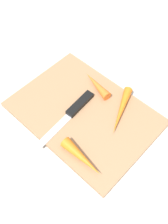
# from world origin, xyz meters

# --- Properties ---
(ground_plane) EXTENTS (1.40, 1.40, 0.00)m
(ground_plane) POSITION_xyz_m (0.00, 0.00, 0.00)
(ground_plane) COLOR #ADA8A0
(cutting_board) EXTENTS (0.36, 0.26, 0.01)m
(cutting_board) POSITION_xyz_m (0.00, 0.00, 0.01)
(cutting_board) COLOR #99704C
(cutting_board) RESTS_ON ground_plane
(knife) EXTENTS (0.03, 0.20, 0.01)m
(knife) POSITION_xyz_m (-0.02, -0.00, 0.02)
(knife) COLOR #B7B7BC
(knife) RESTS_ON cutting_board
(carrot_longest) EXTENTS (0.08, 0.14, 0.02)m
(carrot_longest) POSITION_xyz_m (0.07, 0.06, 0.02)
(carrot_longest) COLOR orange
(carrot_longest) RESTS_ON cutting_board
(carrot_shortest) EXTENTS (0.10, 0.05, 0.03)m
(carrot_shortest) POSITION_xyz_m (-0.03, 0.08, 0.02)
(carrot_shortest) COLOR orange
(carrot_shortest) RESTS_ON cutting_board
(carrot_medium) EXTENTS (0.12, 0.03, 0.03)m
(carrot_medium) POSITION_xyz_m (0.09, -0.10, 0.03)
(carrot_medium) COLOR orange
(carrot_medium) RESTS_ON cutting_board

